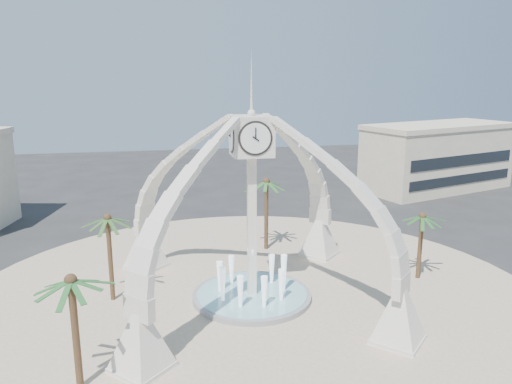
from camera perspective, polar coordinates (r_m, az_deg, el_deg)
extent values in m
plane|color=#282828|center=(34.47, -0.47, -12.12)|extent=(140.00, 140.00, 0.00)
cylinder|color=beige|center=(34.46, -0.47, -12.07)|extent=(40.00, 40.00, 0.06)
cube|color=silver|center=(32.67, -0.49, -4.33)|extent=(0.55, 0.55, 9.80)
cube|color=silver|center=(31.35, -0.51, 6.44)|extent=(2.50, 2.50, 2.50)
cone|color=silver|center=(31.13, -0.52, 12.39)|extent=(0.20, 0.20, 4.00)
cylinder|color=white|center=(30.10, -0.05, 6.15)|extent=(1.84, 0.04, 1.84)
pyramid|color=silver|center=(41.92, 7.28, -5.15)|extent=(3.80, 3.80, 3.20)
pyramid|color=silver|center=(39.93, -12.49, -6.32)|extent=(3.80, 3.80, 3.20)
pyramid|color=silver|center=(27.01, -13.04, -16.33)|extent=(3.80, 3.80, 3.20)
pyramid|color=silver|center=(29.87, 16.04, -13.48)|extent=(3.80, 3.80, 3.20)
cylinder|color=gray|center=(34.39, -0.47, -11.82)|extent=(8.00, 8.00, 0.40)
cylinder|color=#88C4CB|center=(34.29, -0.47, -11.48)|extent=(7.40, 7.40, 0.04)
cone|color=white|center=(33.65, -0.48, -9.01)|extent=(0.60, 0.60, 3.20)
cube|color=beige|center=(69.49, 20.01, 3.57)|extent=(21.49, 13.79, 8.00)
cube|color=beige|center=(68.95, 20.29, 7.09)|extent=(21.87, 14.17, 0.60)
cylinder|color=brown|center=(38.67, 18.23, -5.98)|extent=(0.32, 0.32, 4.94)
cylinder|color=brown|center=(34.50, -16.31, -7.36)|extent=(0.31, 0.31, 5.89)
cylinder|color=brown|center=(42.65, 1.19, -2.65)|extent=(0.36, 0.36, 6.15)
cylinder|color=brown|center=(25.83, -19.91, -15.07)|extent=(0.36, 0.36, 5.73)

